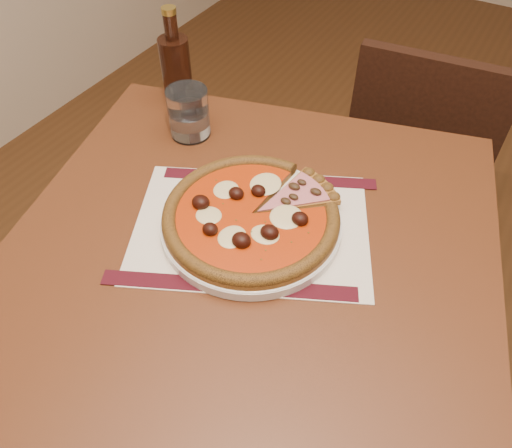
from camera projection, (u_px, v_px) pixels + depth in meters
The scene contains 8 objects.
table at pixel (250, 280), 0.90m from camera, with size 0.98×0.98×0.75m.
chair_far at pixel (417, 153), 1.44m from camera, with size 0.42×0.42×0.80m.
placemat at pixel (251, 227), 0.85m from camera, with size 0.40×0.28×0.00m, color silver.
plate at pixel (251, 223), 0.84m from camera, with size 0.30×0.30×0.02m, color white.
pizza at pixel (251, 215), 0.83m from camera, with size 0.30×0.30×0.04m.
ham_slice at pixel (305, 199), 0.86m from camera, with size 0.11×0.14×0.02m.
water_glass at pixel (189, 113), 0.99m from camera, with size 0.08×0.08×0.10m, color white.
bottle at pixel (176, 68), 1.05m from camera, with size 0.06×0.06×0.21m.
Camera 1 is at (-0.65, -0.52, 1.38)m, focal length 35.00 mm.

